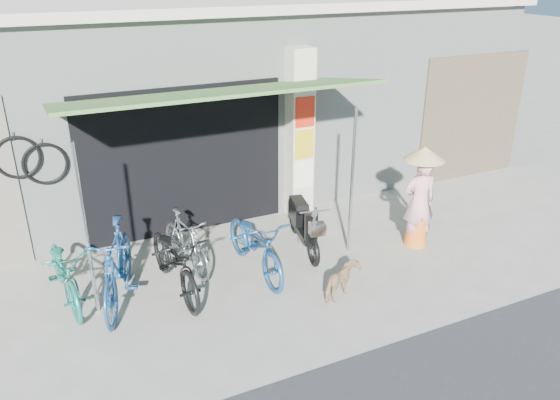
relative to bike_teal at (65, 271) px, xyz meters
name	(u,v)px	position (x,y,z in m)	size (l,w,h in m)	color
ground	(322,286)	(3.31, -1.19, -0.46)	(80.00, 80.00, 0.00)	gray
bicycle_shop	(205,91)	(3.31, 3.91, 1.38)	(12.30, 5.30, 3.66)	#9DA39B
shop_pillar	(299,134)	(4.16, 1.26, 1.04)	(0.42, 0.44, 3.00)	beige
awning	(217,96)	(2.41, 0.44, 2.06)	(4.60, 1.88, 2.72)	#3A632C
neighbour_right	(472,117)	(8.31, 1.40, 0.84)	(2.60, 0.06, 2.60)	brown
bike_teal	(65,271)	(0.00, 0.00, 0.00)	(0.61, 1.74, 0.91)	#186D5F
bike_blue	(117,266)	(0.64, -0.34, 0.11)	(0.53, 1.88, 1.13)	navy
bike_black	(175,261)	(1.40, -0.40, 0.03)	(0.65, 1.85, 0.97)	black
bike_silver	(185,242)	(1.71, 0.16, -0.01)	(0.42, 1.49, 0.90)	#9B9B9F
bike_navy	(255,244)	(2.61, -0.40, 0.02)	(0.63, 1.82, 0.95)	navy
street_dog	(342,282)	(3.41, -1.55, -0.20)	(0.28, 0.62, 0.52)	tan
moped	(303,224)	(3.61, 0.00, -0.04)	(0.56, 1.59, 0.91)	black
nun	(420,197)	(5.35, -0.69, 0.38)	(0.64, 0.64, 1.68)	#D38E97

